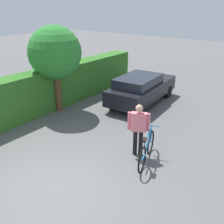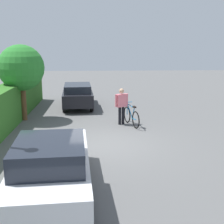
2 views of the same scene
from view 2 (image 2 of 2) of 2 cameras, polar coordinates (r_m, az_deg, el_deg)
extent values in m
plane|color=#585858|center=(11.32, -1.12, -6.01)|extent=(60.00, 60.00, 0.00)
cube|color=silver|center=(7.81, -11.24, -10.41)|extent=(4.69, 2.12, 0.64)
cube|color=#1E232D|center=(7.15, -11.73, -7.57)|extent=(2.12, 1.73, 0.54)
cylinder|color=black|center=(9.45, -15.45, -8.49)|extent=(0.61, 0.22, 0.60)
cylinder|color=black|center=(9.34, -5.41, -8.32)|extent=(0.61, 0.22, 0.60)
cylinder|color=black|center=(6.70, -19.46, -18.17)|extent=(0.61, 0.22, 0.60)
cylinder|color=black|center=(6.54, -4.64, -18.23)|extent=(0.61, 0.22, 0.60)
cube|color=black|center=(17.75, -6.51, 3.04)|extent=(4.24, 1.94, 0.67)
cube|color=#1E232D|center=(17.23, -6.55, 4.55)|extent=(2.35, 1.61, 0.40)
cylinder|color=black|center=(19.21, -8.73, 2.72)|extent=(0.63, 0.22, 0.62)
cylinder|color=black|center=(19.21, -4.32, 2.83)|extent=(0.63, 0.22, 0.62)
cylinder|color=black|center=(16.45, -9.01, 0.98)|extent=(0.63, 0.22, 0.62)
cylinder|color=black|center=(16.46, -3.88, 1.12)|extent=(0.63, 0.22, 0.62)
torus|color=black|center=(14.17, 2.87, -0.50)|extent=(0.75, 0.26, 0.77)
torus|color=black|center=(13.23, 4.52, -1.49)|extent=(0.75, 0.26, 0.77)
cylinder|color=#1972B2|center=(13.82, 3.37, 0.31)|extent=(0.65, 0.22, 0.61)
cylinder|color=#1972B2|center=(13.43, 4.06, -0.18)|extent=(0.25, 0.10, 0.55)
cylinder|color=#1972B2|center=(13.64, 3.59, 1.16)|extent=(0.79, 0.26, 0.07)
cylinder|color=#1972B2|center=(13.41, 4.19, -1.33)|extent=(0.39, 0.14, 0.06)
cylinder|color=#1972B2|center=(14.11, 2.88, 0.62)|extent=(0.04, 0.04, 0.56)
cube|color=black|center=(13.27, 4.26, 0.96)|extent=(0.24, 0.16, 0.06)
cylinder|color=#1972B2|center=(14.04, 2.89, 1.87)|extent=(0.16, 0.49, 0.03)
cylinder|color=black|center=(13.82, 1.48, -0.71)|extent=(0.13, 0.13, 0.83)
cylinder|color=black|center=(13.90, 2.10, -0.63)|extent=(0.13, 0.13, 0.83)
cube|color=#E5727F|center=(13.71, 1.81, 2.20)|extent=(0.39, 0.52, 0.59)
sphere|color=tan|center=(13.63, 1.82, 4.01)|extent=(0.22, 0.22, 0.22)
cylinder|color=#E5727F|center=(13.56, 0.75, 2.15)|extent=(0.09, 0.09, 0.56)
cylinder|color=#E5727F|center=(13.85, 2.85, 2.37)|extent=(0.09, 0.09, 0.56)
cylinder|color=brown|center=(15.16, -16.41, 2.02)|extent=(0.27, 0.27, 1.88)
sphere|color=#2C802E|center=(14.95, -16.80, 8.01)|extent=(2.17, 2.17, 2.17)
camera|label=1|loc=(8.64, 31.98, 16.24)|focal=42.60mm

